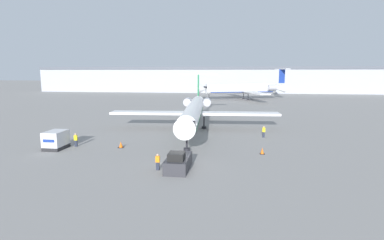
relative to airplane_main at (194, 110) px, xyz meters
name	(u,v)px	position (x,y,z in m)	size (l,w,h in m)	color
ground_plane	(178,169)	(1.05, -21.30, -3.36)	(600.00, 600.00, 0.00)	gray
terminal_building	(221,79)	(1.05, 98.70, 2.77)	(180.00, 16.80, 12.20)	#9EA3AD
airplane_main	(194,110)	(0.00, 0.00, 0.00)	(28.62, 33.40, 9.32)	white
pushback_tug	(178,162)	(1.04, -21.25, -2.61)	(2.18, 4.78, 1.98)	#2D2D33
luggage_cart	(56,140)	(-15.76, -15.26, -2.20)	(2.12, 3.08, 2.31)	#232326
worker_near_tug	(158,162)	(-0.96, -21.68, -2.50)	(0.40, 0.24, 1.65)	#232838
worker_by_wing	(264,131)	(11.10, -4.94, -2.45)	(0.40, 0.24, 1.74)	#232838
worker_on_apron	(76,140)	(-13.89, -13.81, -2.44)	(0.40, 0.25, 1.76)	#232838
traffic_cone_left	(121,145)	(-7.87, -13.56, -2.99)	(0.71, 0.71, 0.77)	black
traffic_cone_right	(262,151)	(9.97, -14.36, -2.99)	(0.57, 0.57, 0.78)	black
airplane_parked_far_left	(243,89)	(10.45, 57.85, 0.60)	(32.06, 35.78, 10.87)	white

